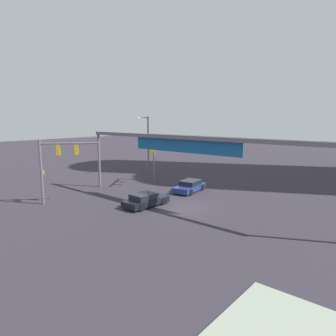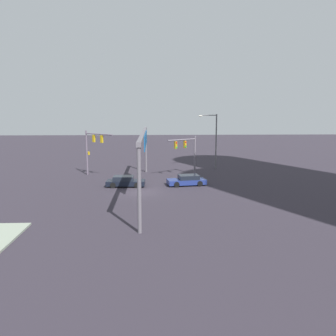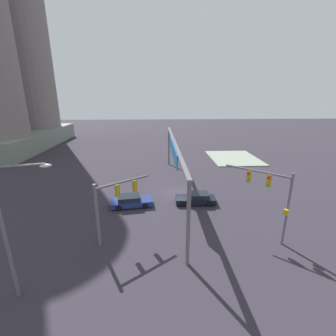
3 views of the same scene
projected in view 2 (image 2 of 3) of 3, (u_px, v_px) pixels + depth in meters
The scene contains 7 objects.
ground_plane at pixel (140, 192), 36.47m from camera, with size 189.15×189.15×0.00m, color #2F2933.
traffic_signal_near_corner at pixel (92, 145), 45.16m from camera, with size 4.00×4.05×6.01m.
traffic_signal_opposite_side at pixel (188, 149), 45.45m from camera, with size 2.99×3.96×5.24m.
streetlamp_curved_arm at pixel (214, 137), 50.70m from camera, with size 0.96×2.90×8.14m.
overhead_sign_gantry at pixel (144, 140), 35.74m from camera, with size 25.54×0.43×6.40m.
sedan_car_approaching at pixel (187, 180), 39.84m from camera, with size 2.52×4.64×1.21m.
sedan_car_waiting_far at pixel (125, 181), 39.19m from camera, with size 2.07×4.42×1.21m.
Camera 2 is at (35.69, 1.33, 8.36)m, focal length 36.65 mm.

